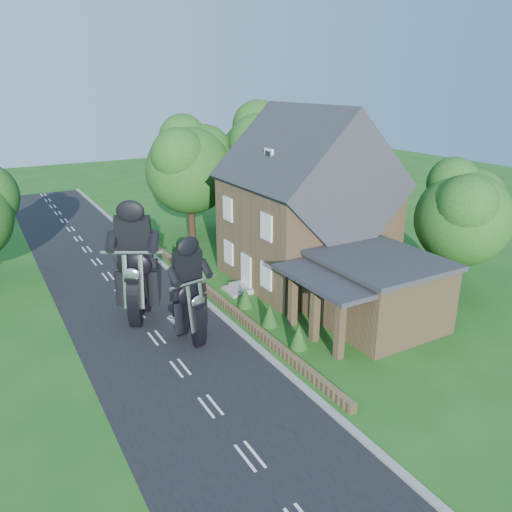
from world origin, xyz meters
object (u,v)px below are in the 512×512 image
annex (375,290)px  motorcycle_lead (190,326)px  garden_wall (220,300)px  motorcycle_follow (139,302)px  house (306,208)px

annex → motorcycle_lead: bearing=162.2°
garden_wall → motorcycle_lead: size_ratio=13.43×
garden_wall → annex: (5.57, -5.80, 1.57)m
annex → motorcycle_follow: (-9.91, 6.11, -0.84)m
house → garden_wall: bearing=-170.8°
garden_wall → house: 7.52m
garden_wall → motorcycle_lead: motorcycle_lead is taller
motorcycle_lead → house: bearing=-166.9°
motorcycle_follow → annex: bearing=178.6°
motorcycle_lead → motorcycle_follow: motorcycle_follow is taller
house → motorcycle_follow: (-10.53, -0.69, -3.42)m
house → annex: house is taller
annex → motorcycle_lead: size_ratio=4.30×
garden_wall → motorcycle_follow: (-4.34, 0.31, 0.73)m
motorcycle_follow → garden_wall: bearing=-153.8°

